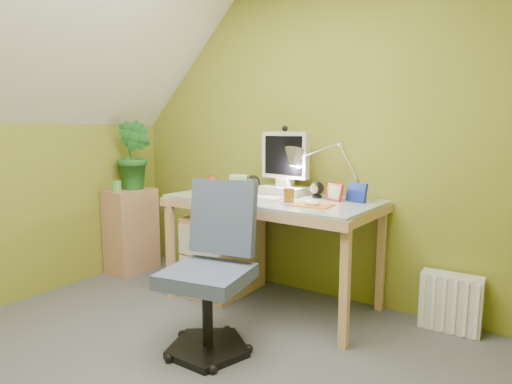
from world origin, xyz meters
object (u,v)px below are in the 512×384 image
Objects in this scene: desk_lamp at (343,158)px; potted_plant at (135,155)px; monitor at (285,160)px; radiator at (451,302)px; side_ledge at (131,230)px; desk at (272,251)px; task_chair at (207,274)px.

desk_lamp is 0.95× the size of potted_plant.
monitor is 1.42× the size of radiator.
desk_lamp is 0.78× the size of side_ledge.
desk_lamp is (0.45, 0.18, 0.68)m from desk.
task_chair is at bearing -137.71° from radiator.
desk_lamp is at bearing 7.49° from side_ledge.
monitor is 1.13m from task_chair.
task_chair reaches higher than side_ledge.
desk is 0.80m from task_chair.
task_chair is at bearing -82.94° from desk.
monitor is 1.44m from radiator.
desk_lamp reaches higher than potted_plant.
desk is 2.86× the size of monitor.
desk is 0.67m from monitor.
desk is 1.21m from radiator.
radiator is at bearing 8.49° from monitor.
desk is 1.59× the size of task_chair.
monitor is at bearing 92.55° from desk.
radiator is (1.16, 0.09, -0.86)m from monitor.
monitor is at bearing 7.99° from potted_plant.
task_chair is at bearing -25.80° from side_ledge.
radiator is (1.16, 0.27, -0.21)m from desk.
radiator is (0.71, 0.09, -0.89)m from desk_lamp.
desk is 4.06× the size of radiator.
side_ledge is (-1.43, -0.07, -0.02)m from desk.
monitor is 1.60m from side_ledge.
radiator is at bearing 7.42° from side_ledge.
potted_plant is at bearing -159.85° from desk_lamp.
desk_lamp reaches higher than desk.
potted_plant is at bearing -167.96° from monitor.
monitor reaches higher than radiator.
side_ledge is 2.04× the size of radiator.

